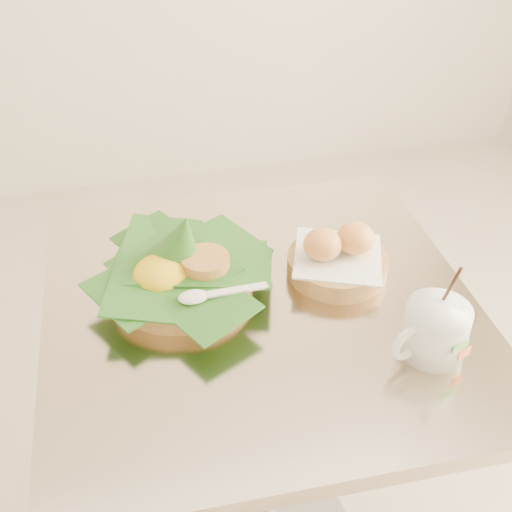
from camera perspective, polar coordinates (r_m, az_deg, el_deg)
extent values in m
cylinder|color=gray|center=(1.34, 0.32, -16.41)|extent=(0.07, 0.07, 0.69)
cube|color=beige|center=(1.07, 0.38, -4.70)|extent=(0.72, 0.72, 0.03)
cylinder|color=#B0814B|center=(1.08, -6.70, -1.93)|extent=(0.24, 0.24, 0.04)
cone|color=#2A5E1B|center=(1.05, -6.73, 1.51)|extent=(0.15, 0.14, 0.12)
ellipsoid|color=yellow|center=(1.06, -8.47, -1.55)|extent=(0.09, 0.09, 0.05)
cylinder|color=#CC9347|center=(1.05, -4.53, -0.53)|extent=(0.08, 0.08, 0.02)
cylinder|color=#B0814B|center=(1.12, 7.21, -0.75)|extent=(0.17, 0.17, 0.03)
cube|color=white|center=(1.11, 7.28, 0.00)|extent=(0.19, 0.19, 0.01)
ellipsoid|color=orange|center=(1.08, 5.93, 1.03)|extent=(0.07, 0.07, 0.05)
ellipsoid|color=orange|center=(1.10, 8.84, 1.56)|extent=(0.07, 0.07, 0.05)
cylinder|color=white|center=(0.98, 15.64, -6.36)|extent=(0.10, 0.10, 0.08)
torus|color=white|center=(0.95, 13.35, -7.55)|extent=(0.06, 0.03, 0.06)
cylinder|color=#3F2012|center=(0.96, 16.00, -4.72)|extent=(0.09, 0.09, 0.01)
cylinder|color=black|center=(0.96, 16.69, -3.05)|extent=(0.01, 0.05, 0.12)
cube|color=green|center=(0.96, 17.77, -7.63)|extent=(0.03, 0.01, 0.01)
cube|color=orange|center=(0.98, 18.06, -8.20)|extent=(0.02, 0.01, 0.02)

